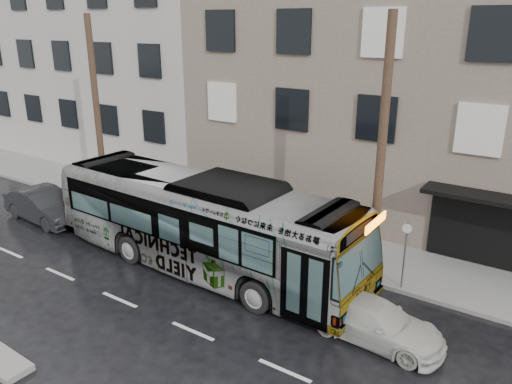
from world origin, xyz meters
TOP-DOWN VIEW (x-y plane):
  - ground at (0.00, 0.00)m, footprint 120.00×120.00m
  - sidewalk at (0.00, 4.90)m, footprint 90.00×3.60m
  - building_taupe at (5.00, 12.70)m, footprint 20.00×12.00m
  - building_grey at (-18.00, 14.20)m, footprint 26.00×15.00m
  - utility_pole_front at (6.50, 3.30)m, footprint 0.30×0.30m
  - utility_pole_rear at (-7.50, 3.30)m, footprint 0.30×0.30m
  - sign_post at (7.60, 3.30)m, footprint 0.06×0.06m
  - bus at (0.83, 0.88)m, footprint 13.01×3.46m
  - white_sedan at (7.81, 0.17)m, footprint 4.17×1.85m
  - dark_sedan at (-8.23, 0.39)m, footprint 4.72×1.94m
  - slush_pile at (-0.03, -6.55)m, footprint 1.82×0.85m

SIDE VIEW (x-z plane):
  - ground at x=0.00m, z-range 0.00..0.00m
  - sidewalk at x=0.00m, z-range 0.00..0.15m
  - slush_pile at x=-0.03m, z-range 0.00..0.18m
  - white_sedan at x=7.81m, z-range 0.00..1.19m
  - dark_sedan at x=-8.23m, z-range 0.00..1.52m
  - sign_post at x=7.60m, z-range 0.15..2.55m
  - bus at x=0.83m, z-range 0.00..3.60m
  - utility_pole_front at x=6.50m, z-range 0.15..9.15m
  - utility_pole_rear at x=-7.50m, z-range 0.15..9.15m
  - building_taupe at x=5.00m, z-range 0.00..11.00m
  - building_grey at x=-18.00m, z-range 0.00..16.00m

